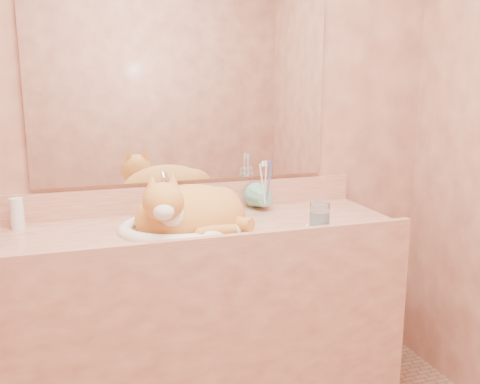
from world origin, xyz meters
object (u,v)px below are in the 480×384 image
object	(u,v)px
toothbrush_cup	(266,200)
water_glass	(320,215)
vanity_counter	(203,322)
sink_basin	(183,209)
cat	(188,210)
soap_dispenser	(222,194)

from	to	relation	value
toothbrush_cup	water_glass	distance (m)	0.34
vanity_counter	sink_basin	xyz separation A→B (m)	(-0.08, -0.02, 0.50)
cat	toothbrush_cup	size ratio (longest dim) A/B	3.84
vanity_counter	sink_basin	world-z (taller)	sink_basin
vanity_counter	water_glass	distance (m)	0.68
cat	vanity_counter	bearing A→B (deg)	28.42
sink_basin	soap_dispenser	world-z (taller)	soap_dispenser
soap_dispenser	vanity_counter	bearing A→B (deg)	-152.54
sink_basin	cat	size ratio (longest dim) A/B	1.12
sink_basin	cat	bearing A→B (deg)	-41.15
cat	soap_dispenser	bearing A→B (deg)	38.26
cat	water_glass	bearing A→B (deg)	-17.79
soap_dispenser	water_glass	distance (m)	0.44
water_glass	cat	bearing A→B (deg)	161.32
vanity_counter	cat	world-z (taller)	cat
sink_basin	vanity_counter	bearing A→B (deg)	2.97
sink_basin	toothbrush_cup	distance (m)	0.43
toothbrush_cup	vanity_counter	bearing A→B (deg)	-159.50
sink_basin	toothbrush_cup	bearing A→B (deg)	8.00
toothbrush_cup	cat	bearing A→B (deg)	-158.36
toothbrush_cup	sink_basin	bearing A→B (deg)	-160.67
cat	soap_dispenser	size ratio (longest dim) A/B	2.26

